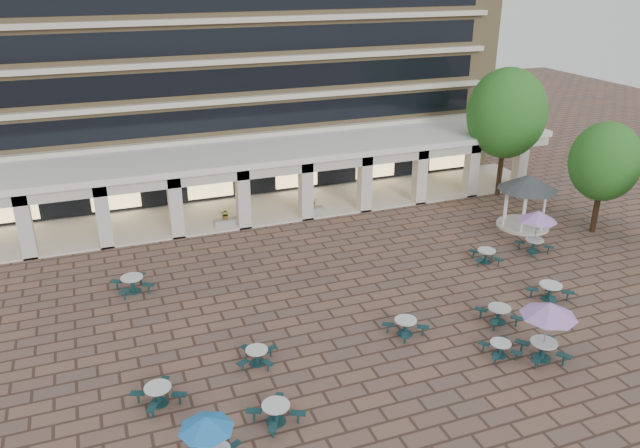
% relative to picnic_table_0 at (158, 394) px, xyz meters
% --- Properties ---
extents(ground, '(120.00, 120.00, 0.00)m').
position_rel_picnic_table_0_xyz_m(ground, '(9.50, 3.45, -0.47)').
color(ground, brown).
rests_on(ground, ground).
extents(apartment_building, '(40.00, 15.50, 25.20)m').
position_rel_picnic_table_0_xyz_m(apartment_building, '(9.50, 28.92, 12.13)').
color(apartment_building, '#9E8559').
rests_on(apartment_building, ground).
extents(retail_arcade, '(42.00, 6.60, 4.40)m').
position_rel_picnic_table_0_xyz_m(retail_arcade, '(9.50, 18.25, 2.53)').
color(retail_arcade, white).
rests_on(retail_arcade, ground).
extents(picnic_table_0, '(2.13, 2.13, 0.78)m').
position_rel_picnic_table_0_xyz_m(picnic_table_0, '(0.00, 0.00, 0.00)').
color(picnic_table_0, '#13383B').
rests_on(picnic_table_0, ground).
extents(picnic_table_1, '(2.14, 2.14, 0.79)m').
position_rel_picnic_table_0_xyz_m(picnic_table_1, '(3.93, -2.61, 0.01)').
color(picnic_table_1, '#13383B').
rests_on(picnic_table_1, ground).
extents(picnic_table_2, '(1.60, 1.60, 0.68)m').
position_rel_picnic_table_0_xyz_m(picnic_table_2, '(14.22, -1.96, -0.06)').
color(picnic_table_2, '#13383B').
rests_on(picnic_table_2, ground).
extents(picnic_table_3, '(2.18, 2.18, 0.84)m').
position_rel_picnic_table_0_xyz_m(picnic_table_3, '(19.53, 1.29, 0.04)').
color(picnic_table_3, '#13383B').
rests_on(picnic_table_3, ground).
extents(picnic_table_4, '(1.87, 1.87, 2.16)m').
position_rel_picnic_table_0_xyz_m(picnic_table_4, '(1.16, -4.01, 1.36)').
color(picnic_table_4, '#13383B').
rests_on(picnic_table_4, ground).
extents(picnic_table_6, '(2.38, 2.38, 2.75)m').
position_rel_picnic_table_0_xyz_m(picnic_table_6, '(15.80, -2.79, 1.87)').
color(picnic_table_6, '#13383B').
rests_on(picnic_table_6, ground).
extents(picnic_table_7, '(1.87, 1.87, 0.80)m').
position_rel_picnic_table_0_xyz_m(picnic_table_7, '(15.81, 0.37, 0.01)').
color(picnic_table_7, '#13383B').
rests_on(picnic_table_7, ground).
extents(picnic_table_8, '(1.96, 1.96, 0.72)m').
position_rel_picnic_table_0_xyz_m(picnic_table_8, '(4.23, 1.19, -0.04)').
color(picnic_table_8, '#13383B').
rests_on(picnic_table_8, ground).
extents(picnic_table_10, '(2.02, 2.02, 0.77)m').
position_rel_picnic_table_0_xyz_m(picnic_table_10, '(11.20, 1.01, -0.01)').
color(picnic_table_10, '#13383B').
rests_on(picnic_table_10, ground).
extents(picnic_table_11, '(2.22, 2.22, 2.56)m').
position_rel_picnic_table_0_xyz_m(picnic_table_11, '(22.43, 6.22, 1.71)').
color(picnic_table_11, '#13383B').
rests_on(picnic_table_11, ground).
extents(picnic_table_12, '(2.19, 2.19, 0.86)m').
position_rel_picnic_table_0_xyz_m(picnic_table_12, '(-0.11, 9.53, 0.04)').
color(picnic_table_12, '#13383B').
rests_on(picnic_table_12, ground).
extents(picnic_table_13, '(2.04, 2.04, 0.77)m').
position_rel_picnic_table_0_xyz_m(picnic_table_13, '(18.99, 6.02, -0.01)').
color(picnic_table_13, '#13383B').
rests_on(picnic_table_13, ground).
extents(gazebo, '(3.72, 3.72, 3.46)m').
position_rel_picnic_table_0_xyz_m(gazebo, '(24.26, 9.63, 2.14)').
color(gazebo, beige).
rests_on(gazebo, ground).
extents(tree_east_a, '(4.24, 4.24, 7.06)m').
position_rel_picnic_table_0_xyz_m(tree_east_a, '(27.89, 7.38, 4.14)').
color(tree_east_a, '#3C2718').
rests_on(tree_east_a, ground).
extents(tree_east_c, '(5.52, 5.52, 9.20)m').
position_rel_picnic_table_0_xyz_m(tree_east_c, '(26.37, 15.31, 5.55)').
color(tree_east_c, '#3C2718').
rests_on(tree_east_c, ground).
extents(planter_left, '(1.50, 0.74, 1.20)m').
position_rel_picnic_table_0_xyz_m(planter_left, '(6.32, 16.35, -0.01)').
color(planter_left, '#989893').
rests_on(planter_left, ground).
extents(planter_right, '(1.50, 0.79, 1.28)m').
position_rel_picnic_table_0_xyz_m(planter_right, '(12.25, 16.35, 0.06)').
color(planter_right, '#989893').
rests_on(planter_right, ground).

